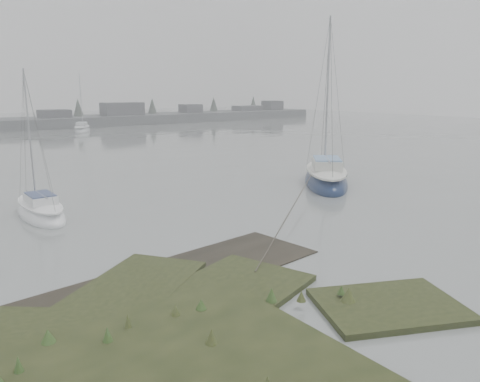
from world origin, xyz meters
name	(u,v)px	position (x,y,z in m)	size (l,w,h in m)	color
ground	(40,162)	(0.00, 30.00, 0.00)	(160.00, 160.00, 0.00)	gray
far_shoreline	(160,117)	(26.84, 61.90, 0.85)	(60.00, 8.00, 4.15)	#4C4F51
sailboat_main	(326,179)	(10.89, 11.24, 0.31)	(6.52, 6.90, 10.10)	#0B193B
sailboat_white	(41,212)	(-4.13, 13.86, 0.21)	(1.61, 4.78, 6.73)	white
sailboat_far_b	(82,130)	(10.98, 52.83, 0.24)	(4.09, 5.79, 7.84)	silver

